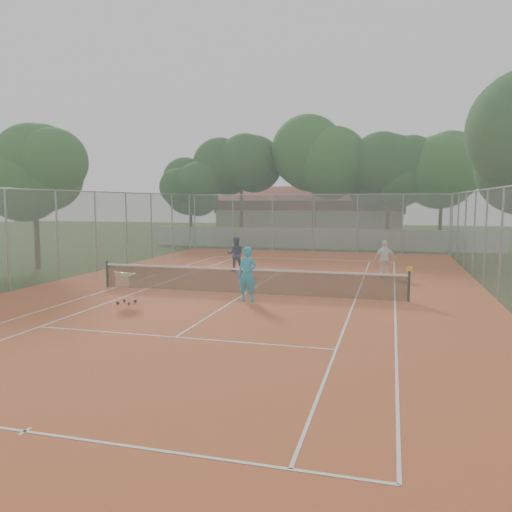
% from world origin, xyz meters
% --- Properties ---
extents(ground, '(120.00, 120.00, 0.00)m').
position_xyz_m(ground, '(0.00, 0.00, 0.00)').
color(ground, '#1A330E').
rests_on(ground, ground).
extents(court_pad, '(18.00, 34.00, 0.02)m').
position_xyz_m(court_pad, '(0.00, 0.00, 0.01)').
color(court_pad, '#C14D25').
rests_on(court_pad, ground).
extents(court_lines, '(10.98, 23.78, 0.01)m').
position_xyz_m(court_lines, '(0.00, 0.00, 0.02)').
color(court_lines, white).
rests_on(court_lines, court_pad).
extents(tennis_net, '(11.88, 0.10, 0.98)m').
position_xyz_m(tennis_net, '(0.00, 0.00, 0.51)').
color(tennis_net, black).
rests_on(tennis_net, court_pad).
extents(perimeter_fence, '(18.00, 34.00, 4.00)m').
position_xyz_m(perimeter_fence, '(0.00, 0.00, 2.00)').
color(perimeter_fence, slate).
rests_on(perimeter_fence, ground).
extents(boundary_wall, '(26.00, 0.30, 1.50)m').
position_xyz_m(boundary_wall, '(0.00, 19.00, 0.75)').
color(boundary_wall, silver).
rests_on(boundary_wall, ground).
extents(clubhouse, '(16.40, 9.00, 4.40)m').
position_xyz_m(clubhouse, '(-2.00, 29.00, 2.20)').
color(clubhouse, beige).
rests_on(clubhouse, ground).
extents(tropical_trees, '(29.00, 19.00, 10.00)m').
position_xyz_m(tropical_trees, '(0.00, 22.00, 5.00)').
color(tropical_trees, black).
rests_on(tropical_trees, ground).
extents(player_near, '(0.76, 0.55, 1.92)m').
position_xyz_m(player_near, '(0.48, -1.43, 0.98)').
color(player_near, '#189DD0').
rests_on(player_near, court_pad).
extents(player_far_left, '(0.99, 0.86, 1.73)m').
position_xyz_m(player_far_left, '(-2.21, 5.74, 0.88)').
color(player_far_left, '#19194B').
rests_on(player_far_left, court_pad).
extents(player_far_right, '(1.08, 0.69, 1.71)m').
position_xyz_m(player_far_right, '(5.03, 5.66, 0.88)').
color(player_far_right, white).
rests_on(player_far_right, court_pad).
extents(ball_hopper, '(0.70, 0.70, 1.13)m').
position_xyz_m(ball_hopper, '(-3.38, -2.93, 0.59)').
color(ball_hopper, silver).
rests_on(ball_hopper, court_pad).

